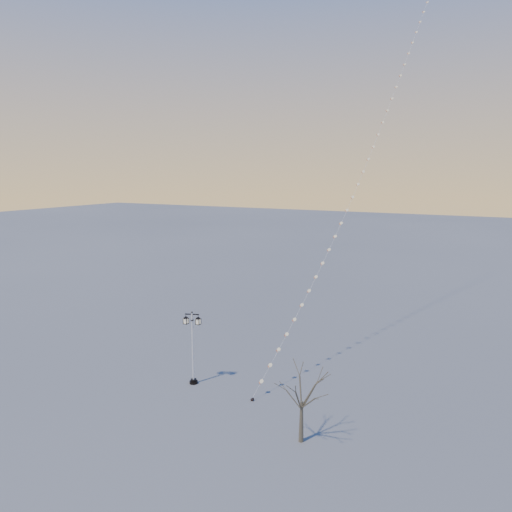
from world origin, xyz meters
The scene contains 4 objects.
ground centered at (0.00, 0.00, 0.00)m, with size 300.00×300.00×0.00m, color slate.
street_lamp centered at (-2.51, 2.53, 2.87)m, with size 1.27×0.73×5.18m.
bare_tree centered at (6.81, -0.71, 2.97)m, with size 2.58×2.58×4.28m.
kite_train centered at (4.57, 18.60, 16.89)m, with size 5.16×33.46×34.03m.
Camera 1 is at (15.45, -22.68, 14.45)m, focal length 33.06 mm.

